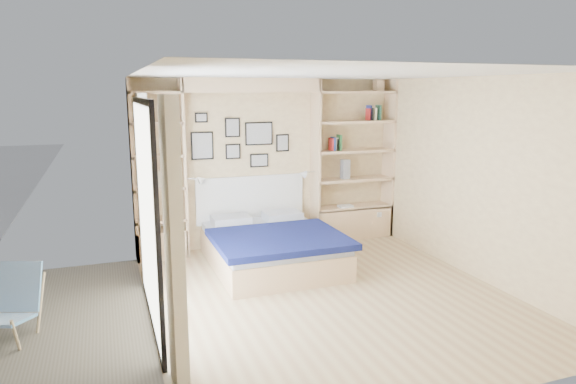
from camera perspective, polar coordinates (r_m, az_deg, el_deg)
name	(u,v)px	position (r m, az deg, el deg)	size (l,w,h in m)	color
ground	(328,295)	(6.07, 4.49, -11.38)	(4.50, 4.50, 0.00)	tan
room_shell	(258,184)	(7.01, -3.39, 0.92)	(4.50, 4.50, 4.50)	beige
bed	(271,246)	(6.95, -1.89, -6.00)	(1.66, 2.04, 1.07)	tan
photo_gallery	(239,141)	(7.59, -5.43, 5.70)	(1.48, 0.02, 0.82)	black
reading_lamps	(254,176)	(7.48, -3.81, 1.75)	(1.92, 0.12, 0.15)	silver
shelf_decor	(344,132)	(7.99, 6.22, 6.66)	(3.58, 0.23, 2.03)	#A51E1E
deck_chair	(12,304)	(5.63, -28.33, -10.94)	(0.63, 0.80, 0.70)	tan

